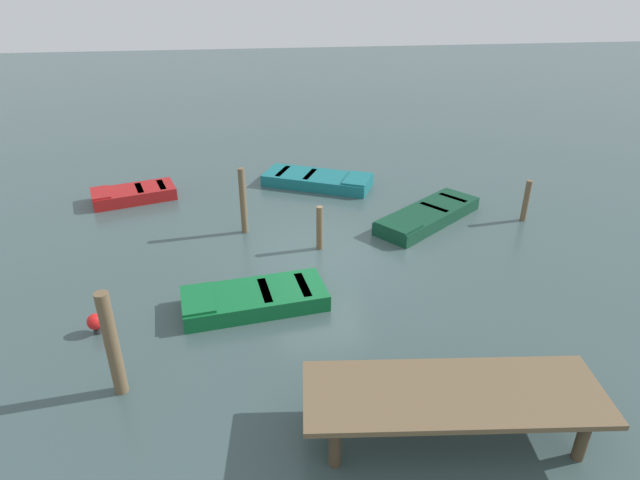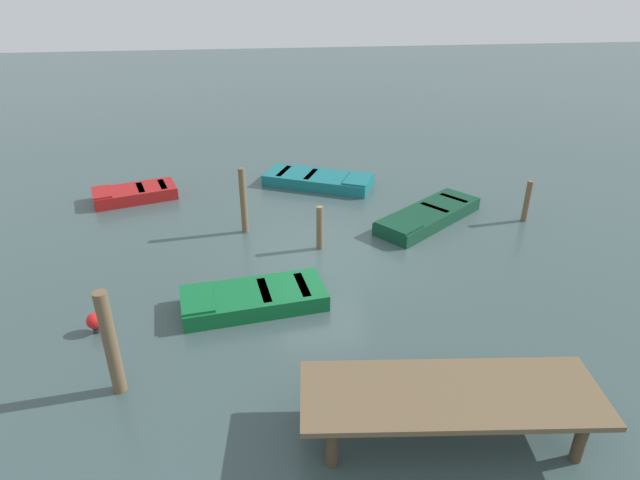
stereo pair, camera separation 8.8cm
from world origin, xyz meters
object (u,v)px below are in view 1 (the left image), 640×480
at_px(rowboat_dark_green, 427,215).
at_px(mooring_piling_far_right, 112,344).
at_px(rowboat_green, 253,298).
at_px(rowboat_red, 133,194).
at_px(dock_segment, 453,397).
at_px(marker_buoy, 96,322).
at_px(rowboat_teal, 318,180).
at_px(mooring_piling_center, 243,201).
at_px(mooring_piling_mid_right, 320,228).
at_px(mooring_piling_near_right, 526,201).

height_order(rowboat_dark_green, mooring_piling_far_right, mooring_piling_far_right).
bearing_deg(rowboat_green, rowboat_red, -68.73).
relative_size(dock_segment, marker_buoy, 10.64).
xyz_separation_m(rowboat_green, marker_buoy, (3.41, 0.59, 0.07)).
bearing_deg(rowboat_dark_green, rowboat_teal, -87.57).
bearing_deg(rowboat_teal, mooring_piling_center, -102.13).
xyz_separation_m(rowboat_green, mooring_piling_mid_right, (-1.90, -2.65, 0.43)).
bearing_deg(rowboat_teal, mooring_piling_mid_right, -71.65).
bearing_deg(rowboat_dark_green, mooring_piling_mid_right, -17.59).
height_order(dock_segment, mooring_piling_far_right, mooring_piling_far_right).
height_order(dock_segment, marker_buoy, dock_segment).
bearing_deg(mooring_piling_near_right, mooring_piling_far_right, 29.41).
bearing_deg(rowboat_red, rowboat_green, 102.38).
relative_size(rowboat_dark_green, mooring_piling_near_right, 2.94).
xyz_separation_m(rowboat_dark_green, marker_buoy, (8.86, 4.56, 0.07)).
distance_m(rowboat_dark_green, mooring_piling_center, 5.68).
relative_size(rowboat_dark_green, mooring_piling_far_right, 1.77).
distance_m(dock_segment, rowboat_green, 5.42).
relative_size(rowboat_green, mooring_piling_mid_right, 2.70).
distance_m(rowboat_green, mooring_piling_far_right, 3.68).
distance_m(dock_segment, mooring_piling_near_right, 9.57).
bearing_deg(mooring_piling_far_right, mooring_piling_mid_right, -130.73).
bearing_deg(rowboat_dark_green, mooring_piling_center, -38.02).
height_order(mooring_piling_near_right, marker_buoy, mooring_piling_near_right).
distance_m(mooring_piling_near_right, mooring_piling_center, 8.65).
height_order(mooring_piling_center, mooring_piling_mid_right, mooring_piling_center).
relative_size(rowboat_dark_green, rowboat_green, 1.11).
bearing_deg(rowboat_teal, mooring_piling_far_right, -91.53).
bearing_deg(rowboat_teal, mooring_piling_near_right, -6.99).
xyz_separation_m(rowboat_teal, mooring_piling_center, (2.66, 3.49, 0.79)).
relative_size(mooring_piling_near_right, mooring_piling_mid_right, 1.02).
xyz_separation_m(mooring_piling_mid_right, marker_buoy, (5.31, 3.24, -0.36)).
bearing_deg(dock_segment, rowboat_red, -51.99).
xyz_separation_m(rowboat_dark_green, rowboat_red, (9.36, -2.99, 0.00)).
height_order(rowboat_red, mooring_piling_center, mooring_piling_center).
height_order(rowboat_green, mooring_piling_near_right, mooring_piling_near_right).
xyz_separation_m(rowboat_dark_green, mooring_piling_near_right, (-3.02, 0.27, 0.44)).
xyz_separation_m(rowboat_dark_green, mooring_piling_far_right, (7.99, 6.48, 0.88)).
height_order(dock_segment, mooring_piling_near_right, mooring_piling_near_right).
height_order(mooring_piling_mid_right, marker_buoy, mooring_piling_mid_right).
bearing_deg(mooring_piling_near_right, dock_segment, 56.80).
height_order(rowboat_teal, marker_buoy, marker_buoy).
bearing_deg(mooring_piling_center, rowboat_teal, -127.33).
distance_m(mooring_piling_far_right, marker_buoy, 2.26).
relative_size(mooring_piling_near_right, marker_buoy, 2.75).
xyz_separation_m(rowboat_red, marker_buoy, (-0.50, 7.55, 0.07)).
distance_m(rowboat_red, rowboat_teal, 6.41).
height_order(mooring_piling_far_right, mooring_piling_center, mooring_piling_far_right).
bearing_deg(rowboat_red, marker_buoy, 76.84).
relative_size(dock_segment, rowboat_green, 1.47).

